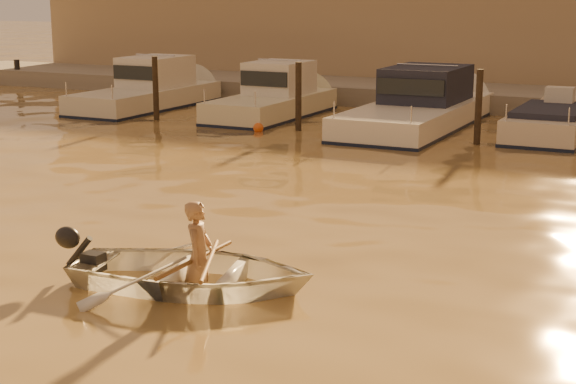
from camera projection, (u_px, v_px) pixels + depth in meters
The scene contains 18 objects.
ground_plane at pixel (223, 309), 11.45m from camera, with size 160.00×160.00×0.00m, color olive.
dinghy at pixel (192, 272), 12.19m from camera, with size 2.45×3.43×0.71m, color silver.
person at pixel (199, 256), 12.12m from camera, with size 0.56×0.37×1.54m, color #A07450.
outboard_motor at pixel (92, 261), 12.51m from camera, with size 0.90×0.40×0.70m, color black, non-canonical shape.
oar_port at pixel (209, 260), 12.10m from camera, with size 0.06×0.06×2.10m, color brown.
oar_starboard at pixel (196, 259), 12.14m from camera, with size 0.06×0.06×2.10m, color brown.
moored_boat_0 at pixel (146, 90), 30.65m from camera, with size 2.27×7.22×1.75m, color silver, non-canonical shape.
moored_boat_1 at pixel (272, 98), 28.53m from camera, with size 2.17×6.49×1.75m, color beige, non-canonical shape.
moored_boat_2 at pixel (418, 106), 26.41m from camera, with size 2.68×8.84×1.75m, color white, non-canonical shape.
moored_boat_3 at pixel (552, 129), 24.80m from camera, with size 1.97×5.73×0.95m, color beige, non-canonical shape.
piling_0 at pixel (156, 91), 27.83m from camera, with size 0.18×0.18×2.20m, color #2D2319.
piling_1 at pixel (298, 100), 25.68m from camera, with size 0.18×0.18×2.20m, color #2D2319.
piling_2 at pixel (478, 111), 23.40m from camera, with size 0.18×0.18×2.20m, color #2D2319.
fender_a at pixel (108, 116), 28.14m from camera, with size 0.30×0.30×0.30m, color white.
fender_b at pixel (258, 128), 25.72m from camera, with size 0.30×0.30×0.30m, color orange.
fender_c at pixel (392, 144), 23.04m from camera, with size 0.30×0.30×0.30m, color silver.
quay at pixel (540, 106), 30.22m from camera, with size 52.00×4.00×1.00m, color gray.
waterfront_building at pixel (570, 32), 34.52m from camera, with size 46.00×7.00×4.80m, color #9E8466.
Camera 1 is at (5.53, -9.33, 4.05)m, focal length 55.00 mm.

